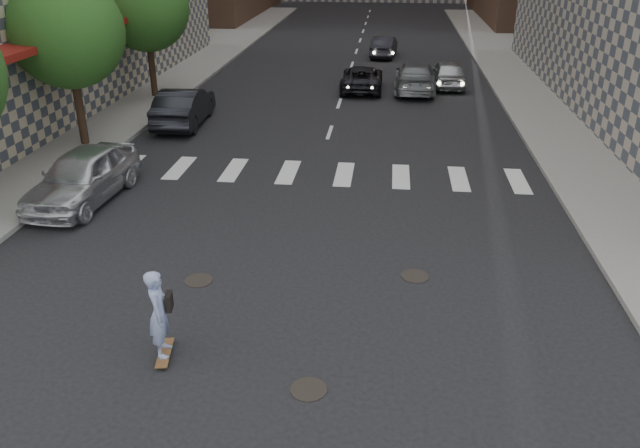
% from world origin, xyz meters
% --- Properties ---
extents(ground, '(160.00, 160.00, 0.00)m').
position_xyz_m(ground, '(0.00, 0.00, 0.00)').
color(ground, black).
rests_on(ground, ground).
extents(sidewalk_left, '(13.00, 80.00, 0.15)m').
position_xyz_m(sidewalk_left, '(-14.50, 20.00, 0.07)').
color(sidewalk_left, gray).
rests_on(sidewalk_left, ground).
extents(sidewalk_right, '(13.00, 80.00, 0.15)m').
position_xyz_m(sidewalk_right, '(14.50, 20.00, 0.07)').
color(sidewalk_right, gray).
rests_on(sidewalk_right, ground).
extents(tree_b, '(4.20, 4.20, 6.60)m').
position_xyz_m(tree_b, '(-9.45, 11.14, 4.65)').
color(tree_b, '#382619').
rests_on(tree_b, sidewalk_left).
extents(tree_c, '(4.20, 4.20, 6.60)m').
position_xyz_m(tree_c, '(-9.45, 19.14, 4.65)').
color(tree_c, '#382619').
rests_on(tree_c, sidewalk_left).
extents(manhole_a, '(0.70, 0.70, 0.02)m').
position_xyz_m(manhole_a, '(1.20, -2.50, 0.01)').
color(manhole_a, black).
rests_on(manhole_a, ground).
extents(manhole_b, '(0.70, 0.70, 0.02)m').
position_xyz_m(manhole_b, '(-2.00, 1.20, 0.01)').
color(manhole_b, black).
rests_on(manhole_b, ground).
extents(manhole_c, '(0.70, 0.70, 0.02)m').
position_xyz_m(manhole_c, '(3.30, 2.00, 0.01)').
color(manhole_c, black).
rests_on(manhole_c, ground).
extents(skateboarder, '(0.56, 1.02, 1.97)m').
position_xyz_m(skateboarder, '(-1.81, -1.81, 1.03)').
color(skateboarder, brown).
rests_on(skateboarder, ground).
extents(silver_sedan, '(2.32, 5.03, 1.67)m').
position_xyz_m(silver_sedan, '(-7.00, 5.72, 0.83)').
color(silver_sedan, silver).
rests_on(silver_sedan, ground).
extents(traffic_car_a, '(1.95, 5.00, 1.62)m').
position_xyz_m(traffic_car_a, '(-6.50, 14.50, 0.81)').
color(traffic_car_a, black).
rests_on(traffic_car_a, ground).
extents(traffic_car_b, '(2.36, 5.39, 1.54)m').
position_xyz_m(traffic_car_b, '(3.82, 22.00, 0.77)').
color(traffic_car_b, slate).
rests_on(traffic_car_b, ground).
extents(traffic_car_c, '(2.17, 4.66, 1.29)m').
position_xyz_m(traffic_car_c, '(0.98, 21.98, 0.65)').
color(traffic_car_c, black).
rests_on(traffic_car_c, ground).
extents(traffic_car_d, '(1.87, 4.40, 1.48)m').
position_xyz_m(traffic_car_d, '(5.61, 23.38, 0.74)').
color(traffic_car_d, '#A4A7AB').
rests_on(traffic_car_d, ground).
extents(traffic_car_e, '(1.86, 4.28, 1.37)m').
position_xyz_m(traffic_car_e, '(1.97, 32.00, 0.69)').
color(traffic_car_e, black).
rests_on(traffic_car_e, ground).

